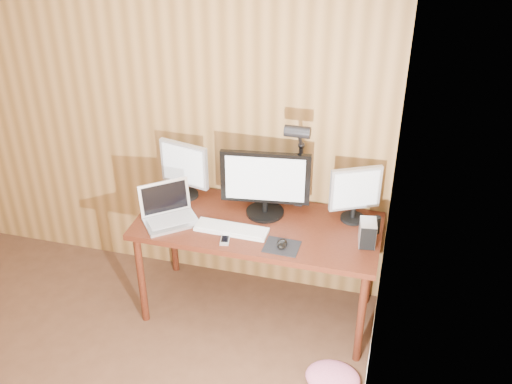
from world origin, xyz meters
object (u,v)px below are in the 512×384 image
at_px(mouse, 282,244).
at_px(monitor_right, 355,193).
at_px(hard_drive, 367,233).
at_px(monitor_center, 265,183).
at_px(laptop, 168,211).
at_px(desk, 261,233).
at_px(keyboard, 231,229).
at_px(speaker, 376,225).
at_px(monitor_left, 184,168).
at_px(desk_lamp, 299,153).
at_px(phone, 225,240).

bearing_deg(mouse, monitor_right, 41.59).
distance_m(monitor_right, hard_drive, 0.30).
height_order(monitor_center, laptop, monitor_center).
distance_m(desk, keyboard, 0.28).
relative_size(monitor_center, mouse, 5.55).
bearing_deg(monitor_right, keyboard, 177.40).
xyz_separation_m(laptop, speaker, (1.34, 0.20, -0.00)).
distance_m(desk, monitor_left, 0.69).
xyz_separation_m(monitor_right, hard_drive, (0.12, -0.25, -0.13)).
bearing_deg(desk_lamp, monitor_center, -170.03).
distance_m(keyboard, desk_lamp, 0.65).
distance_m(keyboard, speaker, 0.93).
height_order(mouse, desk_lamp, desk_lamp).
bearing_deg(hard_drive, laptop, 174.53).
xyz_separation_m(monitor_left, laptop, (-0.01, -0.31, -0.16)).
distance_m(monitor_center, desk_lamp, 0.29).
distance_m(desk, hard_drive, 0.75).
relative_size(monitor_right, laptop, 0.90).
height_order(desk, keyboard, keyboard).
bearing_deg(laptop, monitor_right, -24.46).
height_order(monitor_left, mouse, monitor_left).
relative_size(monitor_left, desk_lamp, 0.59).
xyz_separation_m(monitor_center, speaker, (0.74, -0.03, -0.18)).
bearing_deg(desk_lamp, speaker, -27.88).
bearing_deg(monitor_right, hard_drive, -91.44).
bearing_deg(phone, desk, 53.66).
bearing_deg(monitor_center, desk_lamp, 17.15).
distance_m(desk, monitor_center, 0.37).
xyz_separation_m(monitor_left, hard_drive, (1.29, -0.25, -0.14)).
xyz_separation_m(hard_drive, speaker, (0.05, 0.14, -0.02)).
bearing_deg(keyboard, monitor_right, 25.20).
height_order(mouse, speaker, speaker).
xyz_separation_m(monitor_right, mouse, (-0.39, -0.42, -0.18)).
relative_size(keyboard, phone, 4.03).
bearing_deg(laptop, monitor_left, 49.69).
xyz_separation_m(mouse, hard_drive, (0.50, 0.17, 0.06)).
distance_m(laptop, hard_drive, 1.30).
relative_size(desk, monitor_left, 3.89).
height_order(desk, laptop, laptop).
xyz_separation_m(monitor_left, mouse, (0.79, -0.42, -0.20)).
height_order(monitor_right, mouse, monitor_right).
distance_m(monitor_left, laptop, 0.35).
relative_size(desk, monitor_center, 2.73).
bearing_deg(desk, phone, -115.83).
bearing_deg(mouse, monitor_center, 113.88).
relative_size(monitor_center, keyboard, 1.23).
height_order(desk, monitor_right, monitor_right).
bearing_deg(keyboard, laptop, 178.20).
height_order(monitor_left, phone, monitor_left).
distance_m(monitor_center, monitor_right, 0.59).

